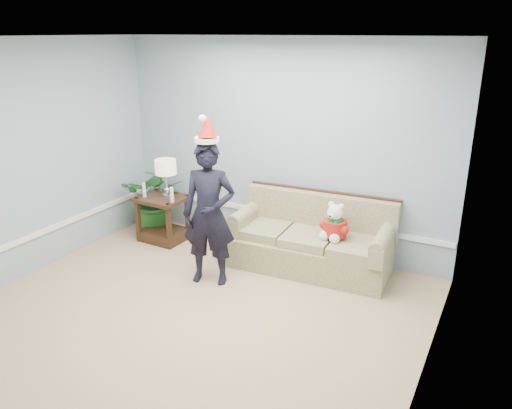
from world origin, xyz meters
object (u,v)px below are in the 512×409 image
Objects in this scene: table_lamp at (166,168)px; houseplant at (156,198)px; side_table at (163,223)px; teddy_bear at (335,226)px; man at (209,214)px; sofa at (312,242)px.

table_lamp is 0.52× the size of houseplant.
side_table is 2.46m from teddy_bear.
table_lamp is at bearing 129.48° from man.
side_table is 0.68× the size of houseplant.
sofa is 1.99× the size of houseplant.
sofa is 2.91× the size of side_table.
man is at bearing -32.78° from table_lamp.
side_table is 1.53m from man.
houseplant is (-0.29, 0.23, 0.25)m from side_table.
teddy_bear is (1.20, 0.79, -0.19)m from man.
teddy_bear is at bearing 15.50° from man.
man is (1.17, -0.76, -0.20)m from table_lamp.
teddy_bear reaches higher than side_table.
houseplant is at bearing 175.46° from sofa.
side_table is at bearing -137.68° from table_lamp.
table_lamp is (0.06, 0.05, 0.77)m from side_table.
man is at bearing -31.63° from houseplant.
table_lamp is 0.66m from houseplant.
side_table is 0.78m from table_lamp.
table_lamp is 1.41m from man.
houseplant is 2.19× the size of teddy_bear.
side_table is 0.45m from houseplant.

